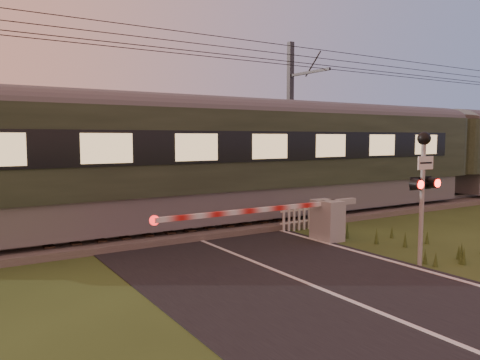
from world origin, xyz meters
TOP-DOWN VIEW (x-y plane):
  - ground at (0.00, 0.00)m, footprint 160.00×160.00m
  - road at (0.02, -0.23)m, footprint 6.00×140.00m
  - track_bed at (0.00, 6.50)m, footprint 140.00×3.40m
  - overhead_wires at (0.00, 6.50)m, footprint 120.00×0.62m
  - train at (13.21, 6.50)m, footprint 41.82×2.88m
  - boom_gate at (2.85, 3.09)m, footprint 6.34×0.88m
  - crossing_signal at (3.07, -0.03)m, footprint 0.77×0.34m
  - picket_fence at (3.73, 4.60)m, footprint 2.23×0.07m
  - catenary_mast at (6.22, 8.72)m, footprint 0.21×2.46m

SIDE VIEW (x-z plane):
  - ground at x=0.00m, z-range 0.00..0.00m
  - road at x=0.02m, z-range 0.00..0.03m
  - track_bed at x=0.00m, z-range -0.13..0.26m
  - picket_fence at x=3.73m, z-range 0.00..0.83m
  - boom_gate at x=2.85m, z-range 0.05..1.22m
  - crossing_signal at x=3.07m, z-range 0.57..3.60m
  - train at x=13.21m, z-range 0.28..4.18m
  - catenary_mast at x=6.22m, z-range 0.14..6.95m
  - overhead_wires at x=0.00m, z-range 5.41..6.04m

